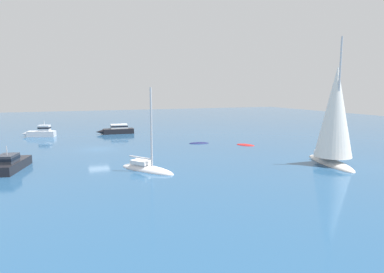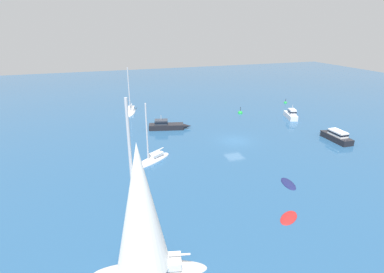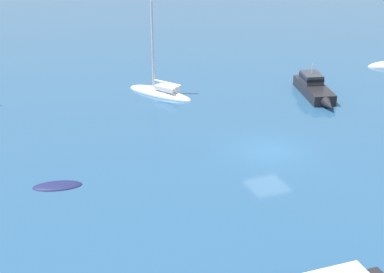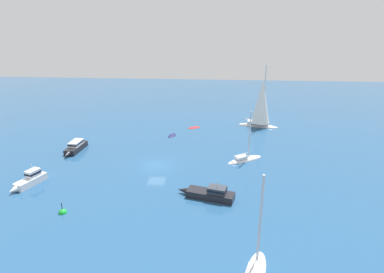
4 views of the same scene
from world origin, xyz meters
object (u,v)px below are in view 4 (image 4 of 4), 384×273
(motor_cruiser, at_px, (30,180))
(cabin_cruiser, at_px, (75,147))
(dinghy, at_px, (194,128))
(ketch, at_px, (245,160))
(rib, at_px, (172,136))
(channel_buoy, at_px, (63,213))
(sloop_1, at_px, (261,104))
(launch, at_px, (210,193))
(sloop, at_px, (255,273))

(motor_cruiser, bearing_deg, cabin_cruiser, -165.32)
(dinghy, relative_size, ketch, 0.35)
(cabin_cruiser, bearing_deg, rib, 123.84)
(channel_buoy, bearing_deg, sloop_1, -36.18)
(sloop_1, bearing_deg, launch, -93.30)
(rib, height_order, cabin_cruiser, cabin_cruiser)
(cabin_cruiser, xyz_separation_m, launch, (-13.01, -22.14, -0.06))
(rib, height_order, dinghy, rib)
(rib, height_order, channel_buoy, channel_buoy)
(sloop, bearing_deg, cabin_cruiser, 61.86)
(cabin_cruiser, distance_m, channel_buoy, 18.74)
(sloop, height_order, dinghy, sloop)
(cabin_cruiser, bearing_deg, launch, 61.79)
(cabin_cruiser, xyz_separation_m, motor_cruiser, (-11.79, 0.66, 0.02))
(rib, relative_size, sloop, 0.32)
(motor_cruiser, relative_size, channel_buoy, 3.14)
(motor_cruiser, distance_m, dinghy, 31.93)
(rib, relative_size, sloop_1, 0.23)
(rib, distance_m, ketch, 16.31)
(ketch, bearing_deg, motor_cruiser, 166.32)
(cabin_cruiser, distance_m, ketch, 27.03)
(motor_cruiser, bearing_deg, channel_buoy, 68.77)
(sloop, height_order, channel_buoy, sloop)
(motor_cruiser, xyz_separation_m, channel_buoy, (-5.79, -7.12, -0.69))
(rib, height_order, launch, launch)
(sloop_1, relative_size, channel_buoy, 7.67)
(dinghy, bearing_deg, cabin_cruiser, -176.61)
(ketch, bearing_deg, launch, -146.92)
(ketch, distance_m, channel_buoy, 26.07)
(motor_cruiser, height_order, sloop_1, sloop_1)
(channel_buoy, bearing_deg, motor_cruiser, 50.87)
(rib, bearing_deg, ketch, -117.69)
(dinghy, bearing_deg, sloop_1, -25.33)
(launch, distance_m, ketch, 12.48)
(dinghy, distance_m, ketch, 17.96)
(cabin_cruiser, height_order, dinghy, cabin_cruiser)
(rib, xyz_separation_m, channel_buoy, (-26.46, 7.96, 0.01))
(launch, relative_size, sloop_1, 0.55)
(rib, relative_size, ketch, 0.37)
(sloop_1, bearing_deg, ketch, -89.39)
(rib, xyz_separation_m, sloop, (-33.77, -11.82, 0.20))
(cabin_cruiser, bearing_deg, channel_buoy, 22.39)
(dinghy, bearing_deg, channel_buoy, -144.65)
(cabin_cruiser, distance_m, sloop, 36.17)
(launch, height_order, sloop, sloop)
(ketch, bearing_deg, dinghy, 85.73)
(launch, height_order, sloop_1, sloop_1)
(launch, height_order, ketch, ketch)
(sloop, height_order, sloop_1, sloop_1)
(dinghy, distance_m, sloop_1, 14.01)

